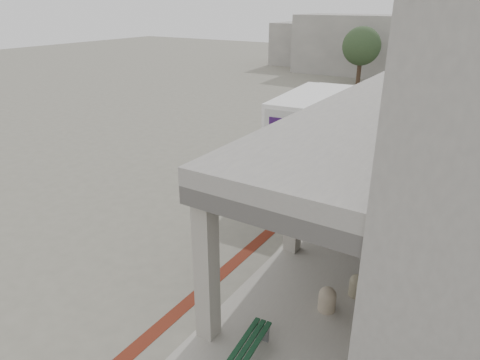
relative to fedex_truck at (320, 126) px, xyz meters
The scene contains 11 objects.
ground 7.96m from the fedex_truck, 88.71° to the right, with size 120.00×120.00×0.00m, color slate.
bike_lane_stripe 6.14m from the fedex_truck, 78.49° to the right, with size 0.35×40.00×0.01m, color #5C1F12.
sidewalk 8.98m from the fedex_truck, 61.75° to the right, with size 4.40×28.00×0.12m, color gray.
distant_backdrop 28.26m from the fedex_truck, 95.42° to the left, with size 28.00×10.00×6.50m.
tree_left 20.85m from the fedex_truck, 103.42° to the left, with size 3.20×3.20×4.80m.
tree_mid 22.38m from the fedex_truck, 84.41° to the left, with size 3.20×3.20×4.80m.
fedex_truck is the anchor object (origin of this frame).
bench 12.07m from the fedex_truck, 73.73° to the right, with size 0.53×1.71×0.39m.
bollard_near 9.55m from the fedex_truck, 61.55° to the right, with size 0.38×0.38×0.57m.
bollard_far 10.16m from the fedex_truck, 65.98° to the right, with size 0.40×0.40×0.60m.
utility_cabinet 9.12m from the fedex_truck, 58.04° to the right, with size 0.51×0.67×1.12m, color slate.
Camera 1 is at (6.50, -9.18, 6.66)m, focal length 32.00 mm.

